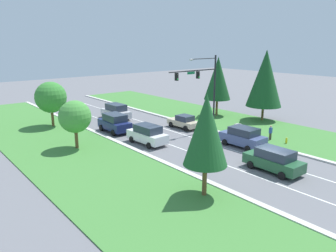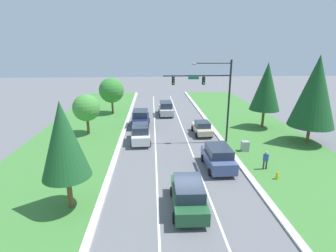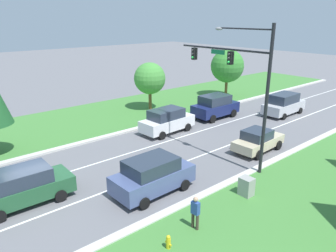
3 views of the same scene
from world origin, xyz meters
name	(u,v)px [view 1 (image 1 of 3)]	position (x,y,z in m)	size (l,w,h in m)	color
ground_plane	(266,169)	(0.00, 0.00, 0.00)	(160.00, 160.00, 0.00)	slate
curb_strip_right	(301,154)	(5.65, 0.00, 0.07)	(0.50, 90.00, 0.15)	beige
curb_strip_left	(220,187)	(-5.65, 0.00, 0.07)	(0.50, 90.00, 0.15)	beige
grass_verge_right	(327,144)	(10.90, 0.00, 0.04)	(10.00, 90.00, 0.08)	#427F38
grass_verge_left	(164,211)	(-10.90, 0.00, 0.04)	(10.00, 90.00, 0.08)	#427F38
lane_stripe_inner_left	(253,175)	(-1.80, 0.00, 0.00)	(0.14, 81.00, 0.01)	white
lane_stripe_inner_right	(278,164)	(1.80, 0.00, 0.00)	(0.14, 81.00, 0.01)	white
traffic_signal_mast	(203,83)	(4.15, 11.53, 5.81)	(7.06, 0.41, 8.86)	black
champagne_sedan	(184,122)	(3.83, 14.41, 0.82)	(2.10, 4.25, 1.63)	beige
navy_suv	(115,123)	(-3.64, 18.25, 1.12)	(2.32, 4.67, 2.18)	navy
silver_suv	(116,111)	(0.01, 24.12, 1.04)	(2.23, 4.98, 2.08)	silver
slate_blue_suv	(243,137)	(3.51, 5.17, 1.02)	(2.33, 4.61, 2.00)	#475684
white_suv	(147,134)	(-3.41, 12.07, 1.02)	(2.28, 4.80, 2.01)	white
forest_suv	(274,160)	(0.15, -0.57, 0.98)	(2.26, 4.83, 1.91)	#235633
utility_cabinet	(238,129)	(7.12, 8.69, 0.54)	(0.70, 0.60, 1.09)	#9E9E99
pedestrian	(271,132)	(7.42, 4.54, 0.94)	(0.40, 0.25, 1.69)	#42382D
fire_hydrant	(286,141)	(7.65, 2.76, 0.34)	(0.34, 0.20, 0.70)	gold
conifer_near_right_tree	(265,78)	(14.75, 10.66, 5.68)	(4.63, 4.63, 9.38)	brown
oak_near_left_tree	(51,97)	(-8.32, 25.40, 3.71)	(3.82, 3.82, 5.63)	brown
conifer_far_right_tree	(218,78)	(12.18, 16.60, 5.36)	(3.72, 3.72, 8.34)	brown
oak_far_left_tree	(75,117)	(-9.78, 15.20, 3.26)	(3.17, 3.17, 4.86)	brown
conifer_mid_left_tree	(206,130)	(-7.42, -0.10, 4.68)	(3.00, 3.00, 7.10)	brown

